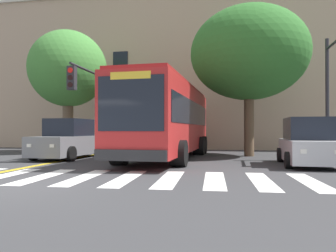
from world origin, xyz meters
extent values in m
plane|color=#38383A|center=(0.00, 0.00, 0.00)|extent=(120.00, 120.00, 0.00)
cube|color=white|center=(-1.35, 1.59, 0.00)|extent=(0.70, 3.29, 0.01)
cube|color=white|center=(-0.11, 1.64, 0.00)|extent=(0.70, 3.29, 0.01)
cube|color=white|center=(1.13, 1.70, 0.00)|extent=(0.70, 3.29, 0.01)
cube|color=white|center=(2.37, 1.76, 0.00)|extent=(0.70, 3.29, 0.01)
cube|color=white|center=(3.61, 1.82, 0.00)|extent=(0.70, 3.29, 0.01)
cube|color=white|center=(4.85, 1.87, 0.00)|extent=(0.70, 3.29, 0.01)
cube|color=white|center=(6.09, 1.93, 0.00)|extent=(0.70, 3.29, 0.01)
cube|color=white|center=(7.34, 1.99, 0.00)|extent=(0.70, 3.29, 0.01)
cube|color=gold|center=(-2.07, 15.67, 0.00)|extent=(0.12, 36.00, 0.01)
cube|color=gold|center=(-1.91, 15.67, 0.00)|extent=(0.12, 36.00, 0.01)
cube|color=#B22323|center=(2.39, 8.20, 1.86)|extent=(2.89, 10.83, 2.96)
cube|color=black|center=(3.62, 8.15, 2.15)|extent=(0.43, 9.87, 1.06)
cube|color=black|center=(1.15, 8.25, 2.15)|extent=(0.43, 9.87, 1.06)
cube|color=black|center=(2.17, 2.82, 2.21)|extent=(2.20, 0.11, 1.77)
cube|color=yellow|center=(2.17, 2.82, 3.10)|extent=(1.35, 0.09, 0.24)
cube|color=#232326|center=(2.17, 2.80, 0.56)|extent=(2.40, 0.20, 0.36)
cube|color=maroon|center=(2.39, 8.20, 3.42)|extent=(2.72, 10.39, 0.16)
cylinder|color=black|center=(3.42, 4.83, 0.50)|extent=(0.60, 1.01, 0.99)
cylinder|color=black|center=(1.08, 4.92, 0.50)|extent=(0.60, 1.01, 0.99)
cylinder|color=black|center=(3.66, 10.56, 0.50)|extent=(0.60, 1.01, 0.99)
cylinder|color=black|center=(1.32, 10.66, 0.50)|extent=(0.60, 1.01, 0.99)
cylinder|color=black|center=(3.70, 11.66, 0.50)|extent=(0.60, 1.01, 0.99)
cylinder|color=black|center=(1.36, 11.76, 0.50)|extent=(0.60, 1.01, 0.99)
cube|color=slate|center=(-2.34, 7.41, 0.62)|extent=(1.90, 4.51, 0.89)
cube|color=black|center=(-2.33, 7.54, 1.48)|extent=(1.66, 2.19, 0.82)
cube|color=white|center=(-1.87, 5.14, 0.71)|extent=(0.20, 0.05, 0.14)
cube|color=white|center=(-2.94, 5.18, 0.71)|extent=(0.20, 0.05, 0.14)
cylinder|color=black|center=(-1.47, 6.00, 0.33)|extent=(0.24, 0.67, 0.66)
cylinder|color=black|center=(-3.29, 6.05, 0.33)|extent=(0.24, 0.67, 0.66)
cylinder|color=black|center=(-1.39, 8.76, 0.33)|extent=(0.24, 0.67, 0.66)
cylinder|color=black|center=(-3.20, 8.82, 0.33)|extent=(0.24, 0.67, 0.66)
cube|color=#B7BABF|center=(8.22, 6.16, 0.58)|extent=(1.85, 3.98, 0.82)
cube|color=black|center=(8.22, 6.20, 1.41)|extent=(1.62, 2.21, 0.85)
cube|color=white|center=(7.64, 4.19, 0.66)|extent=(0.20, 0.05, 0.14)
cylinder|color=black|center=(7.30, 4.97, 0.30)|extent=(0.24, 0.61, 0.60)
cylinder|color=black|center=(9.14, 7.35, 0.30)|extent=(0.24, 0.61, 0.60)
cylinder|color=black|center=(7.38, 7.41, 0.30)|extent=(0.24, 0.61, 0.60)
cylinder|color=#28282D|center=(9.55, 8.40, 2.71)|extent=(0.16, 0.16, 5.42)
cylinder|color=#28282D|center=(9.53, 7.12, 4.96)|extent=(0.14, 2.56, 0.11)
cylinder|color=#28282D|center=(-1.26, 9.52, 2.27)|extent=(0.16, 0.16, 4.53)
cylinder|color=#28282D|center=(-1.24, 7.46, 4.14)|extent=(0.15, 4.11, 0.11)
cube|color=#28282D|center=(-1.22, 5.56, 3.54)|extent=(0.34, 0.28, 1.00)
cylinder|color=red|center=(-1.22, 5.41, 3.84)|extent=(0.22, 0.03, 0.22)
cylinder|color=black|center=(-1.22, 5.41, 3.54)|extent=(0.22, 0.03, 0.22)
cylinder|color=black|center=(-1.22, 5.41, 3.24)|extent=(0.22, 0.03, 0.22)
cylinder|color=brown|center=(6.28, 10.30, 1.64)|extent=(0.50, 0.50, 3.28)
ellipsoid|color=#2D6B28|center=(6.28, 10.30, 5.34)|extent=(8.53, 8.56, 4.84)
cylinder|color=brown|center=(-4.29, 11.12, 1.55)|extent=(0.63, 0.63, 3.11)
ellipsoid|color=#428438|center=(-4.29, 11.12, 5.05)|extent=(5.17, 5.41, 4.57)
cube|color=tan|center=(-2.44, 19.20, 5.95)|extent=(39.63, 7.60, 11.90)
cube|color=black|center=(-2.44, 15.37, 2.98)|extent=(1.10, 0.06, 1.40)
cube|color=black|center=(-2.44, 15.37, 6.31)|extent=(1.10, 0.06, 1.40)
camera|label=1|loc=(5.23, -7.14, 1.38)|focal=35.00mm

